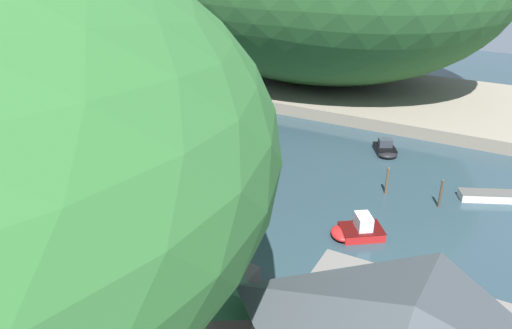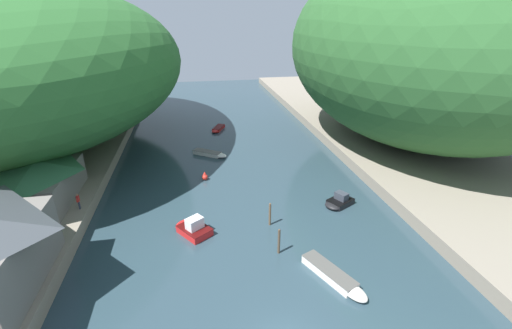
% 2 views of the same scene
% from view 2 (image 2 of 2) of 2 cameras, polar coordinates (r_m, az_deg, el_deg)
% --- Properties ---
extents(water_surface, '(130.00, 130.00, 0.00)m').
position_cam_2_polar(water_surface, '(48.50, -4.28, 0.34)').
color(water_surface, '#283D47').
rests_on(water_surface, ground).
extents(left_bank, '(22.00, 120.00, 1.39)m').
position_cam_2_polar(left_bank, '(52.88, -34.42, -1.14)').
color(left_bank, gray).
rests_on(left_bank, ground).
extents(right_bank, '(22.00, 120.00, 1.39)m').
position_cam_2_polar(right_bank, '(57.29, 23.31, 2.89)').
color(right_bank, gray).
rests_on(right_bank, ground).
extents(hillside_left, '(43.75, 61.25, 22.57)m').
position_cam_2_polar(hillside_left, '(61.12, -33.92, 13.76)').
color(hillside_left, '#2D662D').
rests_on(hillside_left, left_bank).
extents(hillside_right, '(35.28, 49.40, 26.94)m').
position_cam_2_polar(hillside_right, '(56.22, 25.87, 17.09)').
color(hillside_right, '#285628').
rests_on(hillside_right, right_bank).
extents(boathouse_shed, '(6.47, 10.60, 4.49)m').
position_cam_2_polar(boathouse_shed, '(41.24, -32.38, -2.30)').
color(boathouse_shed, slate).
rests_on(boathouse_shed, left_bank).
extents(boat_moored_right, '(3.94, 4.32, 1.77)m').
position_cam_2_polar(boat_moored_right, '(33.84, -10.58, -10.29)').
color(boat_moored_right, red).
rests_on(boat_moored_right, water_surface).
extents(boat_cabin_cruiser, '(3.84, 3.25, 1.42)m').
position_cam_2_polar(boat_cabin_cruiser, '(38.67, 13.60, -6.07)').
color(boat_cabin_cruiser, black).
rests_on(boat_cabin_cruiser, water_surface).
extents(boat_open_rowboat, '(3.81, 6.25, 0.72)m').
position_cam_2_polar(boat_open_rowboat, '(28.85, 13.22, -17.94)').
color(boat_open_rowboat, silver).
rests_on(boat_open_rowboat, water_surface).
extents(boat_mid_channel, '(2.94, 4.48, 0.56)m').
position_cam_2_polar(boat_mid_channel, '(62.27, -6.41, 5.91)').
color(boat_mid_channel, red).
rests_on(boat_mid_channel, water_surface).
extents(boat_far_right_bank, '(5.15, 4.17, 0.61)m').
position_cam_2_polar(boat_far_right_bank, '(51.06, -7.48, 1.80)').
color(boat_far_right_bank, silver).
rests_on(boat_far_right_bank, water_surface).
extents(mooring_post_second, '(0.22, 0.22, 2.50)m').
position_cam_2_polar(mooring_post_second, '(30.38, 3.85, -12.62)').
color(mooring_post_second, '#4C3D2D').
rests_on(mooring_post_second, water_surface).
extents(mooring_post_middle, '(0.23, 0.23, 2.48)m').
position_cam_2_polar(mooring_post_middle, '(33.98, 2.33, -8.25)').
color(mooring_post_middle, brown).
rests_on(mooring_post_middle, water_surface).
extents(channel_buoy_near, '(0.77, 0.77, 1.15)m').
position_cam_2_polar(channel_buoy_near, '(43.64, -8.52, -2.02)').
color(channel_buoy_near, red).
rests_on(channel_buoy_near, water_surface).
extents(person_on_quay, '(0.23, 0.39, 1.69)m').
position_cam_2_polar(person_on_quay, '(38.32, -27.51, -5.31)').
color(person_on_quay, '#282D3D').
rests_on(person_on_quay, left_bank).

